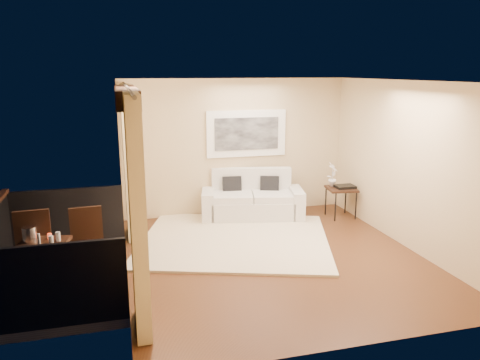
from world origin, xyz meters
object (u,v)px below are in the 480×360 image
object	(u,v)px
sofa	(252,201)
balcony_chair_far	(34,239)
balcony_chair_near	(87,238)
ice_bucket	(30,234)
orchid	(332,174)
bistro_table	(42,249)
side_table	(341,191)

from	to	relation	value
sofa	balcony_chair_far	world-z (taller)	balcony_chair_far
balcony_chair_near	ice_bucket	xyz separation A→B (m)	(-0.68, -0.23, 0.20)
balcony_chair_near	ice_bucket	size ratio (longest dim) A/B	5.06
balcony_chair_far	balcony_chair_near	size ratio (longest dim) A/B	1.04
balcony_chair_far	ice_bucket	bearing A→B (deg)	86.95
orchid	bistro_table	size ratio (longest dim) A/B	0.69
sofa	balcony_chair_far	bearing A→B (deg)	-139.13
orchid	balcony_chair_far	bearing A→B (deg)	-161.65
side_table	bistro_table	world-z (taller)	bistro_table
orchid	ice_bucket	bearing A→B (deg)	-158.67
bistro_table	balcony_chair_far	xyz separation A→B (m)	(-0.15, 0.39, 0.00)
sofa	balcony_chair_near	distance (m)	3.67
orchid	balcony_chair_far	world-z (taller)	orchid
orchid	balcony_chair_near	xyz separation A→B (m)	(-4.56, -1.82, -0.25)
sofa	balcony_chair_near	xyz separation A→B (m)	(-2.99, -2.11, 0.26)
ice_bucket	sofa	bearing A→B (deg)	32.44
sofa	orchid	bearing A→B (deg)	1.64
bistro_table	orchid	bearing A→B (deg)	22.73
side_table	balcony_chair_near	world-z (taller)	balcony_chair_near
orchid	balcony_chair_near	distance (m)	4.91
ice_bucket	bistro_table	bearing A→B (deg)	-30.36
balcony_chair_far	ice_bucket	world-z (taller)	balcony_chair_far
side_table	balcony_chair_far	world-z (taller)	balcony_chair_far
ice_bucket	side_table	bearing A→B (deg)	19.39
side_table	ice_bucket	distance (m)	5.70
balcony_chair_far	orchid	bearing A→B (deg)	-165.48
sofa	balcony_chair_near	bearing A→B (deg)	-132.78
balcony_chair_near	sofa	bearing A→B (deg)	30.74
sofa	balcony_chair_near	size ratio (longest dim) A/B	2.07
sofa	side_table	xyz separation A→B (m)	(1.70, -0.44, 0.20)
bistro_table	balcony_chair_near	xyz separation A→B (m)	(0.54, 0.31, -0.02)
sofa	ice_bucket	xyz separation A→B (m)	(-3.67, -2.33, 0.46)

